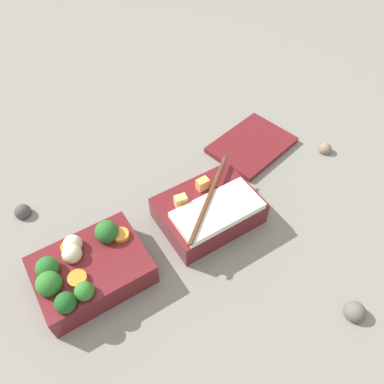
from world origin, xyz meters
TOP-DOWN VIEW (x-y plane):
  - ground_plane at (0.00, 0.00)m, footprint 3.00×3.00m
  - bento_tray_vegetable at (-0.12, -0.00)m, footprint 0.17×0.13m
  - bento_tray_rice at (0.10, -0.00)m, footprint 0.17×0.14m
  - bento_lid at (0.29, 0.11)m, footprint 0.19×0.16m
  - pebble_0 at (0.19, -0.27)m, footprint 0.03×0.03m
  - pebble_1 at (-0.18, 0.19)m, footprint 0.03×0.03m
  - pebble_2 at (0.41, 0.01)m, footprint 0.03×0.03m

SIDE VIEW (x-z plane):
  - ground_plane at x=0.00m, z-range 0.00..0.00m
  - bento_lid at x=0.29m, z-range 0.00..0.01m
  - pebble_2 at x=0.41m, z-range -0.01..0.02m
  - pebble_1 at x=-0.18m, z-range -0.01..0.02m
  - pebble_0 at x=0.19m, z-range -0.01..0.02m
  - bento_tray_rice at x=0.10m, z-range -0.01..0.06m
  - bento_tray_vegetable at x=-0.12m, z-range -0.01..0.07m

